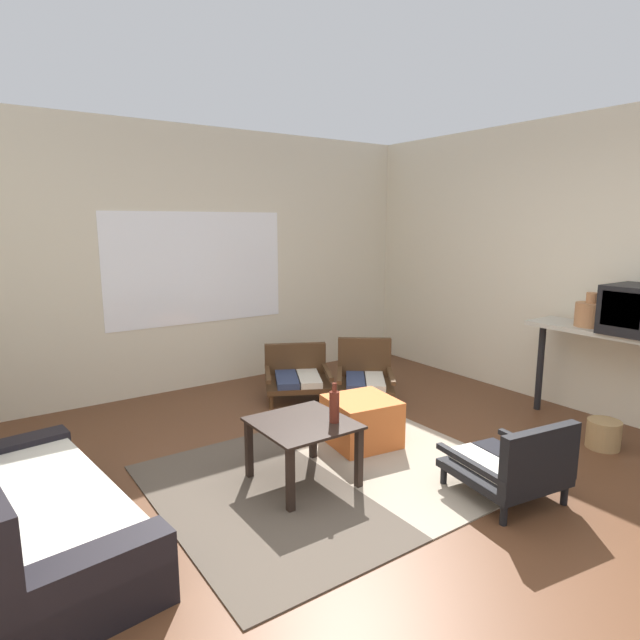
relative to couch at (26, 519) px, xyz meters
name	(u,v)px	position (x,y,z in m)	size (l,w,h in m)	color
ground_plane	(390,505)	(1.91, -0.72, -0.21)	(7.80, 7.80, 0.00)	#56331E
far_wall_with_window	(195,260)	(1.91, 2.34, 1.14)	(5.60, 0.13, 2.70)	beige
side_wall_right	(590,266)	(4.57, -0.42, 1.14)	(0.12, 6.60, 2.70)	beige
area_rug	(333,474)	(1.86, -0.19, -0.21)	(2.34, 1.89, 0.01)	#4C4238
couch	(26,519)	(0.00, 0.00, 0.00)	(0.95, 1.79, 0.68)	black
coffee_table	(303,433)	(1.63, -0.16, 0.14)	(0.61, 0.62, 0.43)	black
armchair_by_window	(297,374)	(2.56, 1.39, 0.02)	(0.83, 0.82, 0.51)	#472D19
armchair_striped_foreground	(513,465)	(2.59, -1.11, 0.02)	(0.68, 0.70, 0.55)	black
armchair_corner	(365,375)	(3.04, 0.90, 0.05)	(0.78, 0.79, 0.59)	#472D19
ottoman_orange	(361,422)	(2.35, 0.10, -0.02)	(0.50, 0.50, 0.38)	#D1662D
console_shelf	(625,344)	(4.23, -0.95, 0.56)	(0.42, 1.58, 0.87)	#B2AD9E
crt_television	(635,309)	(4.23, -1.00, 0.85)	(0.48, 0.38, 0.39)	black
clay_vase	(591,314)	(4.23, -0.65, 0.76)	(0.25, 0.25, 0.29)	#A87047
glass_bottle	(334,406)	(1.80, -0.28, 0.33)	(0.07, 0.07, 0.27)	#5B2319
wicker_basket	(604,434)	(3.87, -1.03, -0.10)	(0.25, 0.25, 0.22)	#9E7A4C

